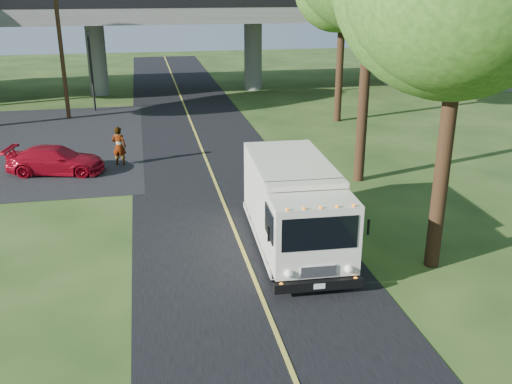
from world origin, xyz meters
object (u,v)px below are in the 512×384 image
object	(u,v)px
pedestrian	(119,146)
utility_pole	(61,44)
traffic_signal	(91,63)
red_sedan	(56,160)
step_van	(294,204)

from	to	relation	value
pedestrian	utility_pole	bearing A→B (deg)	-52.42
traffic_signal	utility_pole	size ratio (longest dim) A/B	0.58
traffic_signal	pedestrian	xyz separation A→B (m)	(1.94, -12.73, -2.27)
traffic_signal	utility_pole	distance (m)	2.86
utility_pole	pedestrian	bearing A→B (deg)	-72.25
red_sedan	pedestrian	distance (m)	2.89
red_sedan	step_van	bearing A→B (deg)	-127.13
red_sedan	pedestrian	bearing A→B (deg)	-65.14
utility_pole	pedestrian	distance (m)	11.85
traffic_signal	red_sedan	world-z (taller)	traffic_signal
utility_pole	traffic_signal	bearing A→B (deg)	53.13
step_van	pedestrian	world-z (taller)	step_van
traffic_signal	red_sedan	xyz separation A→B (m)	(-0.86, -13.42, -2.58)
traffic_signal	step_van	size ratio (longest dim) A/B	0.78
red_sedan	pedestrian	xyz separation A→B (m)	(2.79, 0.69, 0.31)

